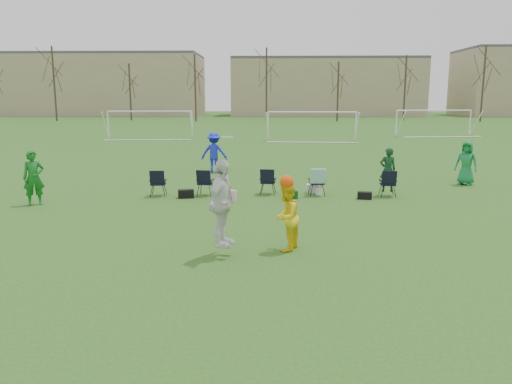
{
  "coord_description": "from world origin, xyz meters",
  "views": [
    {
      "loc": [
        0.45,
        -9.89,
        3.51
      ],
      "look_at": [
        0.14,
        2.13,
        1.25
      ],
      "focal_mm": 35.0,
      "sensor_mm": 36.0,
      "label": 1
    }
  ],
  "objects_px": {
    "fielder_green_far": "(466,163)",
    "fielder_blue": "(214,152)",
    "center_contest": "(250,209)",
    "goal_mid": "(312,118)",
    "fielder_green_near": "(34,178)",
    "goal_left": "(150,117)",
    "goal_right": "(434,116)"
  },
  "relations": [
    {
      "from": "fielder_green_near",
      "to": "center_contest",
      "type": "xyz_separation_m",
      "value": [
        7.39,
        -5.16,
        0.14
      ]
    },
    {
      "from": "fielder_green_far",
      "to": "center_contest",
      "type": "bearing_deg",
      "value": -95.1
    },
    {
      "from": "fielder_blue",
      "to": "goal_mid",
      "type": "bearing_deg",
      "value": -105.97
    },
    {
      "from": "fielder_blue",
      "to": "center_contest",
      "type": "bearing_deg",
      "value": 102.63
    },
    {
      "from": "goal_left",
      "to": "fielder_green_near",
      "type": "bearing_deg",
      "value": -89.57
    },
    {
      "from": "fielder_blue",
      "to": "goal_left",
      "type": "height_order",
      "value": "goal_left"
    },
    {
      "from": "goal_left",
      "to": "goal_right",
      "type": "xyz_separation_m",
      "value": [
        26.0,
        4.0,
        0.0
      ]
    },
    {
      "from": "fielder_blue",
      "to": "goal_mid",
      "type": "xyz_separation_m",
      "value": [
        6.18,
        18.16,
        0.96
      ]
    },
    {
      "from": "goal_mid",
      "to": "goal_right",
      "type": "bearing_deg",
      "value": 30.57
    },
    {
      "from": "goal_mid",
      "to": "goal_right",
      "type": "height_order",
      "value": "same"
    },
    {
      "from": "goal_right",
      "to": "fielder_green_far",
      "type": "bearing_deg",
      "value": -113.2
    },
    {
      "from": "fielder_green_far",
      "to": "goal_left",
      "type": "height_order",
      "value": "goal_left"
    },
    {
      "from": "fielder_green_far",
      "to": "goal_mid",
      "type": "distance_m",
      "value": 21.85
    },
    {
      "from": "fielder_green_near",
      "to": "goal_mid",
      "type": "distance_m",
      "value": 28.16
    },
    {
      "from": "fielder_green_far",
      "to": "fielder_blue",
      "type": "bearing_deg",
      "value": -159.87
    },
    {
      "from": "fielder_green_near",
      "to": "fielder_green_far",
      "type": "relative_size",
      "value": 1.02
    },
    {
      "from": "goal_right",
      "to": "fielder_blue",
      "type": "bearing_deg",
      "value": -134.96
    },
    {
      "from": "fielder_green_far",
      "to": "goal_left",
      "type": "xyz_separation_m",
      "value": [
        -18.57,
        23.35,
        1.02
      ]
    },
    {
      "from": "goal_mid",
      "to": "goal_right",
      "type": "distance_m",
      "value": 13.42
    },
    {
      "from": "fielder_green_near",
      "to": "goal_right",
      "type": "bearing_deg",
      "value": 24.98
    },
    {
      "from": "fielder_blue",
      "to": "center_contest",
      "type": "relative_size",
      "value": 0.71
    },
    {
      "from": "fielder_green_far",
      "to": "center_contest",
      "type": "xyz_separation_m",
      "value": [
        -8.54,
        -9.56,
        0.16
      ]
    },
    {
      "from": "goal_left",
      "to": "goal_mid",
      "type": "distance_m",
      "value": 14.14
    },
    {
      "from": "center_contest",
      "to": "fielder_green_far",
      "type": "bearing_deg",
      "value": 48.23
    },
    {
      "from": "fielder_blue",
      "to": "goal_left",
      "type": "xyz_separation_m",
      "value": [
        -7.82,
        20.16,
        0.96
      ]
    },
    {
      "from": "fielder_green_near",
      "to": "fielder_blue",
      "type": "height_order",
      "value": "fielder_blue"
    },
    {
      "from": "fielder_green_near",
      "to": "goal_left",
      "type": "relative_size",
      "value": 0.25
    },
    {
      "from": "fielder_blue",
      "to": "goal_right",
      "type": "relative_size",
      "value": 0.26
    },
    {
      "from": "goal_mid",
      "to": "fielder_green_near",
      "type": "bearing_deg",
      "value": -109.81
    },
    {
      "from": "center_contest",
      "to": "goal_mid",
      "type": "distance_m",
      "value": 31.17
    },
    {
      "from": "fielder_green_near",
      "to": "fielder_green_far",
      "type": "xyz_separation_m",
      "value": [
        15.93,
        4.39,
        -0.02
      ]
    },
    {
      "from": "fielder_green_far",
      "to": "goal_left",
      "type": "bearing_deg",
      "value": 165.16
    }
  ]
}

